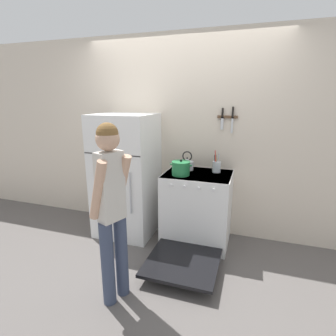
{
  "coord_description": "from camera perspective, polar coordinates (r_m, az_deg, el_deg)",
  "views": [
    {
      "loc": [
        0.9,
        -3.28,
        1.77
      ],
      "look_at": [
        -0.03,
        -0.46,
        0.97
      ],
      "focal_mm": 28.0,
      "sensor_mm": 36.0,
      "label": 1
    }
  ],
  "objects": [
    {
      "name": "ground_plane",
      "position": [
        3.83,
        2.62,
        -12.5
      ],
      "size": [
        14.0,
        14.0,
        0.0
      ],
      "primitive_type": "plane",
      "color": "#5B5654"
    },
    {
      "name": "wall_back",
      "position": [
        3.46,
        3.01,
        6.8
      ],
      "size": [
        10.0,
        0.06,
        2.55
      ],
      "color": "beige",
      "rests_on": "ground_plane"
    },
    {
      "name": "refrigerator",
      "position": [
        3.46,
        -9.08,
        -1.62
      ],
      "size": [
        0.74,
        0.7,
        1.58
      ],
      "color": "white",
      "rests_on": "ground_plane"
    },
    {
      "name": "stove_range",
      "position": [
        3.27,
        6.17,
        -8.99
      ],
      "size": [
        0.8,
        1.33,
        0.89
      ],
      "color": "white",
      "rests_on": "ground_plane"
    },
    {
      "name": "dutch_oven_pot",
      "position": [
        3.05,
        2.81,
        -0.05
      ],
      "size": [
        0.26,
        0.22,
        0.19
      ],
      "color": "#237A42",
      "rests_on": "stove_range"
    },
    {
      "name": "tea_kettle",
      "position": [
        3.28,
        4.2,
        0.87
      ],
      "size": [
        0.2,
        0.16,
        0.24
      ],
      "color": "silver",
      "rests_on": "stove_range"
    },
    {
      "name": "utensil_jar",
      "position": [
        3.22,
        10.52,
        0.36
      ],
      "size": [
        0.1,
        0.1,
        0.27
      ],
      "color": "silver",
      "rests_on": "stove_range"
    },
    {
      "name": "person",
      "position": [
        2.24,
        -12.19,
        -7.95
      ],
      "size": [
        0.34,
        0.38,
        1.59
      ],
      "rotation": [
        0.0,
        0.0,
        1.19
      ],
      "color": "#38425B",
      "rests_on": "ground_plane"
    },
    {
      "name": "wall_knife_strip",
      "position": [
        3.28,
        12.84,
        10.89
      ],
      "size": [
        0.24,
        0.03,
        0.31
      ],
      "color": "brown"
    }
  ]
}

